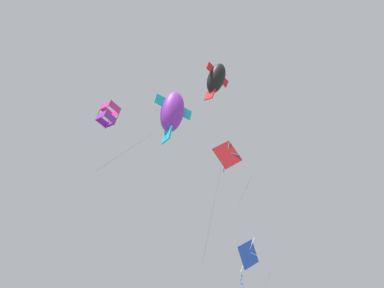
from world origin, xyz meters
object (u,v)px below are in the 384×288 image
(kite_diamond_near_right, at_px, (248,255))
(kite_diamond_low_drifter, at_px, (227,155))
(kite_fish_highest, at_px, (172,112))
(kite_box_upper_right, at_px, (109,114))
(kite_fish_far_centre, at_px, (216,78))

(kite_diamond_near_right, xyz_separation_m, kite_diamond_low_drifter, (5.10, 1.98, 2.74))
(kite_diamond_low_drifter, height_order, kite_fish_highest, kite_diamond_low_drifter)
(kite_box_upper_right, distance_m, kite_diamond_near_right, 12.44)
(kite_fish_far_centre, height_order, kite_diamond_low_drifter, kite_fish_far_centre)
(kite_fish_highest, bearing_deg, kite_diamond_low_drifter, 21.65)
(kite_fish_far_centre, relative_size, kite_box_upper_right, 0.29)
(kite_diamond_near_right, height_order, kite_fish_highest, kite_fish_highest)
(kite_fish_far_centre, distance_m, kite_diamond_low_drifter, 4.06)
(kite_box_upper_right, height_order, kite_diamond_near_right, kite_box_upper_right)
(kite_box_upper_right, xyz_separation_m, kite_diamond_near_right, (-7.81, 5.04, -8.27))
(kite_diamond_low_drifter, bearing_deg, kite_fish_far_centre, -140.51)
(kite_diamond_low_drifter, bearing_deg, kite_diamond_near_right, 36.81)
(kite_fish_far_centre, bearing_deg, kite_box_upper_right, 95.07)
(kite_fish_far_centre, height_order, kite_diamond_near_right, kite_fish_far_centre)
(kite_box_upper_right, relative_size, kite_diamond_low_drifter, 1.60)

